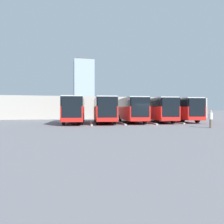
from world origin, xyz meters
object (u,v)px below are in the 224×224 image
bus_3 (104,109)px  pedestrian (211,118)px  bus_4 (74,109)px  bus_0 (180,109)px  bus_1 (157,109)px  bus_2 (131,109)px

bus_3 → pedestrian: bus_3 is taller
bus_3 → bus_4: size_ratio=1.00×
bus_0 → bus_3: size_ratio=1.00×
bus_1 → bus_2: same height
bus_3 → pedestrian: size_ratio=6.17×
bus_0 → bus_2: bearing=10.8°
bus_3 → bus_0: bearing=-170.2°
bus_1 → pedestrian: bus_1 is taller
bus_1 → bus_4: size_ratio=1.00×
bus_0 → bus_4: same height
bus_4 → bus_0: bearing=-171.9°
bus_2 → pedestrian: bearing=122.6°
bus_2 → bus_4: bearing=5.4°
bus_0 → pedestrian: bus_0 is taller
bus_1 → pedestrian: 10.33m
bus_1 → bus_3: bearing=7.9°
bus_1 → bus_4: (11.71, -0.27, 0.00)m
bus_2 → bus_4: size_ratio=1.00×
bus_3 → bus_4: bearing=2.9°
bus_1 → bus_4: 11.72m
bus_0 → pedestrian: bearing=81.7°
bus_2 → bus_4: 7.81m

